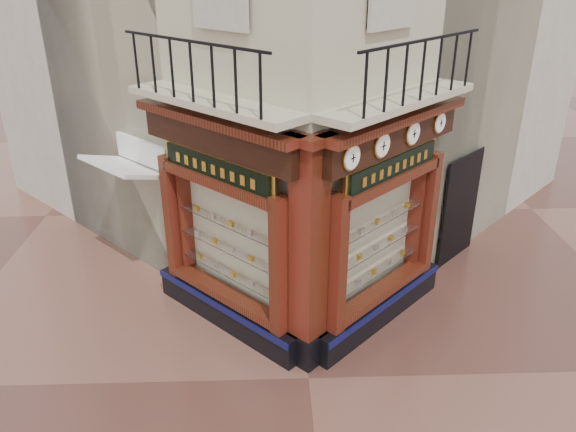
{
  "coord_description": "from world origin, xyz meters",
  "views": [
    {
      "loc": [
        -0.59,
        -7.17,
        6.26
      ],
      "look_at": [
        -0.27,
        2.0,
        2.0
      ],
      "focal_mm": 35.0,
      "sensor_mm": 36.0,
      "label": 1
    }
  ],
  "objects_px": {
    "corner_pilaster": "(309,259)",
    "clock_d": "(439,123)",
    "clock_c": "(413,133)",
    "clock_a": "(351,158)",
    "clock_b": "(382,145)",
    "awning": "(138,279)",
    "signboard_right": "(394,167)",
    "signboard_left": "(216,169)"
  },
  "relations": [
    {
      "from": "clock_a",
      "to": "clock_b",
      "type": "distance_m",
      "value": 0.78
    },
    {
      "from": "clock_c",
      "to": "signboard_left",
      "type": "relative_size",
      "value": 0.21
    },
    {
      "from": "clock_b",
      "to": "clock_c",
      "type": "height_order",
      "value": "clock_c"
    },
    {
      "from": "clock_a",
      "to": "awning",
      "type": "height_order",
      "value": "clock_a"
    },
    {
      "from": "corner_pilaster",
      "to": "clock_c",
      "type": "xyz_separation_m",
      "value": [
        1.76,
        1.16,
        1.67
      ]
    },
    {
      "from": "clock_d",
      "to": "signboard_right",
      "type": "relative_size",
      "value": 0.2
    },
    {
      "from": "clock_c",
      "to": "clock_a",
      "type": "bearing_deg",
      "value": -180.0
    },
    {
      "from": "awning",
      "to": "signboard_left",
      "type": "xyz_separation_m",
      "value": [
        1.97,
        -1.71,
        3.1
      ]
    },
    {
      "from": "clock_d",
      "to": "awning",
      "type": "relative_size",
      "value": 0.22
    },
    {
      "from": "clock_d",
      "to": "awning",
      "type": "xyz_separation_m",
      "value": [
        -5.82,
        0.95,
        -3.62
      ]
    },
    {
      "from": "awning",
      "to": "clock_b",
      "type": "bearing_deg",
      "value": -160.59
    },
    {
      "from": "signboard_left",
      "to": "signboard_right",
      "type": "distance_m",
      "value": 2.92
    },
    {
      "from": "clock_c",
      "to": "signboard_left",
      "type": "distance_m",
      "value": 3.27
    },
    {
      "from": "clock_c",
      "to": "awning",
      "type": "relative_size",
      "value": 0.24
    },
    {
      "from": "signboard_left",
      "to": "signboard_right",
      "type": "xyz_separation_m",
      "value": [
        2.92,
        0.0,
        0.0
      ]
    },
    {
      "from": "clock_b",
      "to": "clock_c",
      "type": "distance_m",
      "value": 0.88
    },
    {
      "from": "clock_c",
      "to": "clock_d",
      "type": "bearing_deg",
      "value": -0.0
    },
    {
      "from": "clock_a",
      "to": "clock_b",
      "type": "height_order",
      "value": "clock_b"
    },
    {
      "from": "clock_a",
      "to": "clock_d",
      "type": "xyz_separation_m",
      "value": [
        1.79,
        1.79,
        0.0
      ]
    },
    {
      "from": "corner_pilaster",
      "to": "clock_d",
      "type": "relative_size",
      "value": 10.58
    },
    {
      "from": "clock_a",
      "to": "signboard_left",
      "type": "xyz_separation_m",
      "value": [
        -2.05,
        1.03,
        -0.52
      ]
    },
    {
      "from": "clock_c",
      "to": "signboard_right",
      "type": "height_order",
      "value": "clock_c"
    },
    {
      "from": "clock_d",
      "to": "clock_a",
      "type": "bearing_deg",
      "value": -180.0
    },
    {
      "from": "clock_c",
      "to": "signboard_left",
      "type": "xyz_separation_m",
      "value": [
        -3.23,
        -0.15,
        -0.52
      ]
    },
    {
      "from": "awning",
      "to": "signboard_left",
      "type": "height_order",
      "value": "signboard_left"
    },
    {
      "from": "signboard_left",
      "to": "signboard_right",
      "type": "bearing_deg",
      "value": -135.0
    },
    {
      "from": "awning",
      "to": "signboard_right",
      "type": "xyz_separation_m",
      "value": [
        4.89,
        -1.71,
        3.1
      ]
    },
    {
      "from": "clock_b",
      "to": "signboard_right",
      "type": "relative_size",
      "value": 0.22
    },
    {
      "from": "clock_a",
      "to": "corner_pilaster",
      "type": "bearing_deg",
      "value": 133.8
    },
    {
      "from": "clock_a",
      "to": "clock_c",
      "type": "xyz_separation_m",
      "value": [
        1.17,
        1.17,
        0.0
      ]
    },
    {
      "from": "clock_b",
      "to": "clock_d",
      "type": "relative_size",
      "value": 1.08
    },
    {
      "from": "signboard_right",
      "to": "clock_a",
      "type": "bearing_deg",
      "value": -175.29
    },
    {
      "from": "clock_d",
      "to": "signboard_left",
      "type": "xyz_separation_m",
      "value": [
        -3.84,
        -0.77,
        -0.52
      ]
    },
    {
      "from": "corner_pilaster",
      "to": "signboard_right",
      "type": "relative_size",
      "value": 2.1
    },
    {
      "from": "clock_d",
      "to": "signboard_right",
      "type": "height_order",
      "value": "clock_d"
    },
    {
      "from": "corner_pilaster",
      "to": "clock_a",
      "type": "relative_size",
      "value": 9.97
    },
    {
      "from": "corner_pilaster",
      "to": "signboard_right",
      "type": "bearing_deg",
      "value": -10.25
    },
    {
      "from": "clock_a",
      "to": "awning",
      "type": "xyz_separation_m",
      "value": [
        -4.02,
        2.74,
        -3.62
      ]
    },
    {
      "from": "clock_c",
      "to": "clock_d",
      "type": "xyz_separation_m",
      "value": [
        0.62,
        0.62,
        0.0
      ]
    },
    {
      "from": "corner_pilaster",
      "to": "clock_c",
      "type": "bearing_deg",
      "value": -11.66
    },
    {
      "from": "clock_b",
      "to": "signboard_left",
      "type": "bearing_deg",
      "value": 124.59
    },
    {
      "from": "corner_pilaster",
      "to": "signboard_left",
      "type": "height_order",
      "value": "corner_pilaster"
    }
  ]
}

